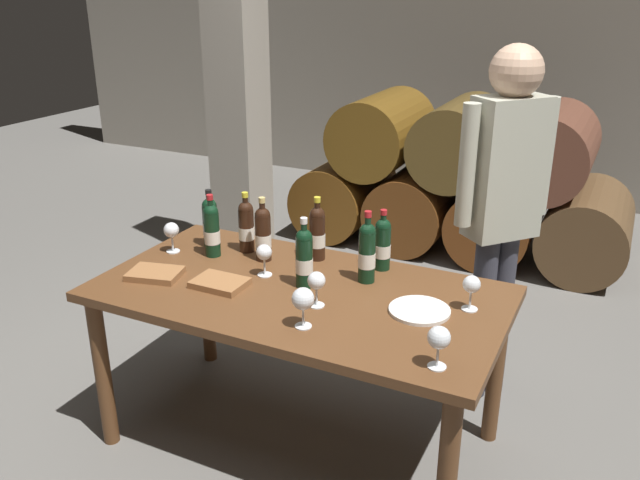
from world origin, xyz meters
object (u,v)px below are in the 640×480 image
object	(u,v)px
wine_bottle_0	(367,252)
leather_ledger	(220,283)
wine_glass_3	(303,300)
wine_bottle_6	(246,226)
wine_glass_5	(439,339)
wine_bottle_4	(317,233)
wine_bottle_5	(212,230)
tasting_notebook	(155,274)
wine_bottle_1	(383,243)
wine_bottle_3	(263,233)
wine_glass_0	(171,231)
wine_glass_1	(472,286)
wine_glass_4	(316,282)
sommelier_presenting	(503,196)
wine_glass_2	(264,254)
dining_table	(299,309)
serving_plate	(419,310)

from	to	relation	value
wine_bottle_0	leather_ledger	distance (m)	0.63
wine_glass_3	wine_bottle_0	bearing A→B (deg)	82.88
wine_bottle_6	wine_glass_5	xyz separation A→B (m)	(1.10, -0.58, -0.02)
wine_bottle_4	wine_bottle_5	distance (m)	0.49
tasting_notebook	wine_bottle_1	bearing A→B (deg)	17.31
wine_bottle_3	wine_bottle_6	world-z (taller)	wine_bottle_3
wine_bottle_4	wine_glass_0	size ratio (longest dim) A/B	2.05
wine_bottle_3	wine_bottle_5	size ratio (longest dim) A/B	1.01
wine_glass_1	wine_glass_4	size ratio (longest dim) A/B	0.99
wine_glass_4	tasting_notebook	size ratio (longest dim) A/B	0.67
wine_glass_5	sommelier_presenting	world-z (taller)	sommelier_presenting
wine_glass_0	wine_glass_2	size ratio (longest dim) A/B	1.02
dining_table	tasting_notebook	xyz separation A→B (m)	(-0.62, -0.16, 0.11)
wine_glass_0	wine_glass_1	bearing A→B (deg)	1.48
wine_bottle_3	wine_bottle_5	distance (m)	0.25
tasting_notebook	wine_bottle_5	bearing A→B (deg)	60.03
wine_glass_4	wine_bottle_1	bearing A→B (deg)	77.34
wine_bottle_3	wine_glass_0	size ratio (longest dim) A/B	2.05
wine_bottle_1	wine_glass_0	size ratio (longest dim) A/B	1.90
wine_glass_1	wine_bottle_6	bearing A→B (deg)	173.35
wine_bottle_6	wine_glass_2	world-z (taller)	wine_bottle_6
wine_bottle_1	wine_bottle_4	world-z (taller)	wine_bottle_4
wine_bottle_5	wine_bottle_3	bearing A→B (deg)	14.10
sommelier_presenting	wine_glass_4	bearing A→B (deg)	-121.78
dining_table	wine_glass_4	distance (m)	0.26
wine_bottle_0	wine_bottle_5	distance (m)	0.75
wine_bottle_4	tasting_notebook	bearing A→B (deg)	-138.28
wine_bottle_1	wine_bottle_3	xyz separation A→B (m)	(-0.52, -0.14, 0.01)
dining_table	serving_plate	size ratio (longest dim) A/B	7.08
wine_bottle_6	wine_glass_1	world-z (taller)	wine_bottle_6
wine_bottle_3	wine_glass_1	bearing A→B (deg)	-4.21
wine_glass_1	leather_ledger	distance (m)	1.03
wine_glass_0	wine_glass_3	distance (m)	0.96
wine_glass_2	wine_glass_5	size ratio (longest dim) A/B	0.94
wine_bottle_1	leather_ledger	world-z (taller)	wine_bottle_1
wine_bottle_6	wine_glass_1	bearing A→B (deg)	-6.65
wine_bottle_6	serving_plate	xyz separation A→B (m)	(0.93, -0.23, -0.12)
leather_ledger	serving_plate	size ratio (longest dim) A/B	0.92
wine_bottle_5	sommelier_presenting	distance (m)	1.34
wine_bottle_5	wine_bottle_6	bearing A→B (deg)	45.61
wine_glass_1	tasting_notebook	size ratio (longest dim) A/B	0.66
dining_table	leather_ledger	size ratio (longest dim) A/B	7.73
dining_table	wine_bottle_1	size ratio (longest dim) A/B	6.13
wine_glass_1	wine_glass_3	bearing A→B (deg)	-141.98
wine_glass_0	wine_glass_5	world-z (taller)	wine_glass_5
wine_bottle_1	wine_glass_2	world-z (taller)	wine_bottle_1
serving_plate	sommelier_presenting	distance (m)	0.79
tasting_notebook	wine_bottle_3	bearing A→B (deg)	34.57
wine_glass_2	wine_glass_5	world-z (taller)	wine_glass_5
wine_bottle_1	leather_ledger	distance (m)	0.73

